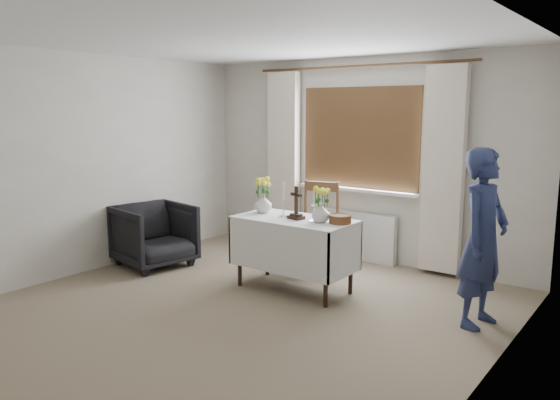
# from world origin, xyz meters

# --- Properties ---
(ground) EXTENTS (5.00, 5.00, 0.00)m
(ground) POSITION_xyz_m (0.00, 0.00, 0.00)
(ground) COLOR gray
(ground) RESTS_ON ground
(altar_table) EXTENTS (1.24, 0.64, 0.76)m
(altar_table) POSITION_xyz_m (0.07, 0.99, 0.38)
(altar_table) COLOR white
(altar_table) RESTS_ON ground
(wooden_chair) EXTENTS (0.57, 0.57, 1.02)m
(wooden_chair) POSITION_xyz_m (-0.18, 1.80, 0.51)
(wooden_chair) COLOR #53391C
(wooden_chair) RESTS_ON ground
(armchair) EXTENTS (0.96, 0.94, 0.75)m
(armchair) POSITION_xyz_m (-1.79, 0.71, 0.38)
(armchair) COLOR black
(armchair) RESTS_ON ground
(person) EXTENTS (0.45, 0.62, 1.56)m
(person) POSITION_xyz_m (1.92, 1.20, 0.78)
(person) COLOR navy
(person) RESTS_ON ground
(radiator) EXTENTS (1.10, 0.10, 0.60)m
(radiator) POSITION_xyz_m (0.00, 2.42, 0.30)
(radiator) COLOR silver
(radiator) RESTS_ON ground
(wooden_cross) EXTENTS (0.18, 0.14, 0.34)m
(wooden_cross) POSITION_xyz_m (0.10, 0.98, 0.93)
(wooden_cross) COLOR black
(wooden_cross) RESTS_ON altar_table
(candlestick_left) EXTENTS (0.14, 0.14, 0.37)m
(candlestick_left) POSITION_xyz_m (-0.05, 0.97, 0.95)
(candlestick_left) COLOR white
(candlestick_left) RESTS_ON altar_table
(candlestick_right) EXTENTS (0.10, 0.10, 0.34)m
(candlestick_right) POSITION_xyz_m (0.32, 0.98, 0.93)
(candlestick_right) COLOR white
(candlestick_right) RESTS_ON altar_table
(flower_vase_left) EXTENTS (0.20, 0.20, 0.20)m
(flower_vase_left) POSITION_xyz_m (-0.39, 1.05, 0.86)
(flower_vase_left) COLOR silver
(flower_vase_left) RESTS_ON altar_table
(flower_vase_right) EXTENTS (0.24, 0.24, 0.19)m
(flower_vase_right) POSITION_xyz_m (0.39, 1.00, 0.86)
(flower_vase_right) COLOR silver
(flower_vase_right) RESTS_ON altar_table
(wicker_basket) EXTENTS (0.27, 0.27, 0.08)m
(wicker_basket) POSITION_xyz_m (0.57, 1.07, 0.80)
(wicker_basket) COLOR brown
(wicker_basket) RESTS_ON altar_table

